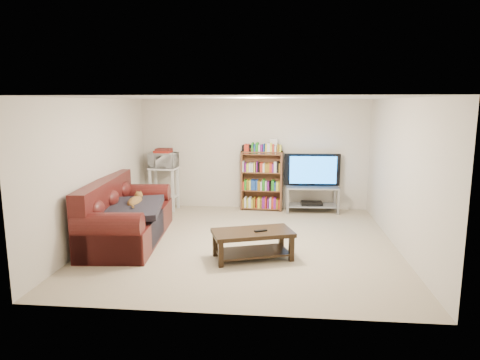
# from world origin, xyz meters

# --- Properties ---
(floor) EXTENTS (5.00, 5.00, 0.00)m
(floor) POSITION_xyz_m (0.00, 0.00, 0.00)
(floor) COLOR tan
(floor) RESTS_ON ground
(ceiling) EXTENTS (5.00, 5.00, 0.00)m
(ceiling) POSITION_xyz_m (0.00, 0.00, 2.40)
(ceiling) COLOR white
(ceiling) RESTS_ON ground
(wall_back) EXTENTS (5.00, 0.00, 5.00)m
(wall_back) POSITION_xyz_m (0.00, 2.50, 1.20)
(wall_back) COLOR silver
(wall_back) RESTS_ON ground
(wall_front) EXTENTS (5.00, 0.00, 5.00)m
(wall_front) POSITION_xyz_m (0.00, -2.50, 1.20)
(wall_front) COLOR silver
(wall_front) RESTS_ON ground
(wall_left) EXTENTS (0.00, 5.00, 5.00)m
(wall_left) POSITION_xyz_m (-2.50, 0.00, 1.20)
(wall_left) COLOR silver
(wall_left) RESTS_ON ground
(wall_right) EXTENTS (0.00, 5.00, 5.00)m
(wall_right) POSITION_xyz_m (2.50, 0.00, 1.20)
(wall_right) COLOR silver
(wall_right) RESTS_ON ground
(sofa) EXTENTS (1.26, 2.53, 1.04)m
(sofa) POSITION_xyz_m (-2.06, -0.05, 0.36)
(sofa) COLOR #471412
(sofa) RESTS_ON floor
(blanket) EXTENTS (1.14, 1.37, 0.20)m
(blanket) POSITION_xyz_m (-1.85, -0.20, 0.60)
(blanket) COLOR black
(blanket) RESTS_ON sofa
(cat) EXTENTS (0.32, 0.69, 0.20)m
(cat) POSITION_xyz_m (-1.87, 0.02, 0.66)
(cat) COLOR brown
(cat) RESTS_ON sofa
(coffee_table) EXTENTS (1.32, 0.94, 0.43)m
(coffee_table) POSITION_xyz_m (0.20, -0.73, 0.30)
(coffee_table) COLOR black
(coffee_table) RESTS_ON floor
(remote) EXTENTS (0.20, 0.14, 0.02)m
(remote) POSITION_xyz_m (0.32, -0.75, 0.44)
(remote) COLOR black
(remote) RESTS_ON coffee_table
(tv_stand) EXTENTS (1.14, 0.55, 0.56)m
(tv_stand) POSITION_xyz_m (1.28, 2.21, 0.38)
(tv_stand) COLOR #999EA3
(tv_stand) RESTS_ON floor
(television) EXTENTS (1.21, 0.21, 0.69)m
(television) POSITION_xyz_m (1.28, 2.21, 0.91)
(television) COLOR black
(television) RESTS_ON tv_stand
(dvd_player) EXTENTS (0.46, 0.33, 0.06)m
(dvd_player) POSITION_xyz_m (1.28, 2.21, 0.19)
(dvd_player) COLOR black
(dvd_player) RESTS_ON tv_stand
(bookshelf) EXTENTS (0.91, 0.33, 1.30)m
(bookshelf) POSITION_xyz_m (0.19, 2.30, 0.67)
(bookshelf) COLOR brown
(bookshelf) RESTS_ON floor
(shelf_clutter) EXTENTS (0.67, 0.21, 0.28)m
(shelf_clutter) POSITION_xyz_m (0.29, 2.31, 1.40)
(shelf_clutter) COLOR silver
(shelf_clutter) RESTS_ON bookshelf
(microwave_stand) EXTENTS (0.62, 0.47, 0.94)m
(microwave_stand) POSITION_xyz_m (-1.94, 2.11, 0.60)
(microwave_stand) COLOR silver
(microwave_stand) RESTS_ON floor
(microwave) EXTENTS (0.61, 0.43, 0.32)m
(microwave) POSITION_xyz_m (-1.94, 2.11, 1.10)
(microwave) COLOR silver
(microwave) RESTS_ON microwave_stand
(game_boxes) EXTENTS (0.36, 0.32, 0.05)m
(game_boxes) POSITION_xyz_m (-1.94, 2.11, 1.29)
(game_boxes) COLOR maroon
(game_boxes) RESTS_ON microwave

